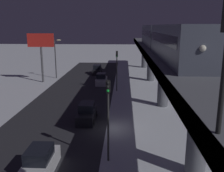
{
  "coord_description": "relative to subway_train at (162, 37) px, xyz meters",
  "views": [
    {
      "loc": [
        -1.32,
        24.08,
        10.21
      ],
      "look_at": [
        0.46,
        -12.79,
        1.4
      ],
      "focal_mm": 40.55,
      "sensor_mm": 36.0,
      "label": 1
    }
  ],
  "objects": [
    {
      "name": "traffic_light_near",
      "position": [
        6.2,
        17.29,
        -4.5
      ],
      "size": [
        0.32,
        0.44,
        6.4
      ],
      "color": "#2D2D2D",
      "rests_on": "ground_plane"
    },
    {
      "name": "commercial_billboard",
      "position": [
        20.09,
        -10.27,
        -1.87
      ],
      "size": [
        4.8,
        0.36,
        8.9
      ],
      "color": "#4C4C51",
      "rests_on": "ground_plane"
    },
    {
      "name": "subway_train",
      "position": [
        0.0,
        0.0,
        0.0
      ],
      "size": [
        2.94,
        36.87,
        3.4
      ],
      "color": "#4C5160",
      "rests_on": "elevated_railway"
    },
    {
      "name": "street_lamp_far",
      "position": [
        18.37,
        -14.06,
        -3.89
      ],
      "size": [
        1.35,
        0.44,
        7.65
      ],
      "color": "#38383D",
      "rests_on": "ground_plane"
    },
    {
      "name": "sedan_white",
      "position": [
        10.9,
        19.3,
        -7.9
      ],
      "size": [
        1.8,
        4.56,
        1.97
      ],
      "rotation": [
        0.0,
        0.0,
        3.14
      ],
      "color": "silver",
      "rests_on": "ground_plane"
    },
    {
      "name": "sedan_black_2",
      "position": [
        10.9,
        -18.93,
        -7.9
      ],
      "size": [
        1.8,
        4.31,
        1.97
      ],
      "rotation": [
        0.0,
        0.0,
        3.14
      ],
      "color": "black",
      "rests_on": "ground_plane"
    },
    {
      "name": "elevated_railway",
      "position": [
        0.09,
        10.94,
        -2.71
      ],
      "size": [
        5.0,
        94.23,
        6.92
      ],
      "color": "slate",
      "rests_on": "ground_plane"
    },
    {
      "name": "sedan_black",
      "position": [
        9.1,
        8.74,
        -7.92
      ],
      "size": [
        1.91,
        4.59,
        1.97
      ],
      "rotation": [
        0.0,
        0.0,
        3.14
      ],
      "color": "black",
      "rests_on": "ground_plane"
    },
    {
      "name": "ground_plane",
      "position": [
        6.38,
        10.94,
        -8.7
      ],
      "size": [
        240.0,
        240.0,
        0.0
      ],
      "primitive_type": "plane",
      "color": "silver"
    },
    {
      "name": "sedan_silver",
      "position": [
        9.1,
        -9.13,
        -7.9
      ],
      "size": [
        1.8,
        4.36,
        1.97
      ],
      "rotation": [
        0.0,
        0.0,
        3.14
      ],
      "color": "#B2B2B7",
      "rests_on": "ground_plane"
    },
    {
      "name": "traffic_light_mid",
      "position": [
        6.2,
        -4.4,
        -4.5
      ],
      "size": [
        0.32,
        0.44,
        6.4
      ],
      "color": "#2D2D2D",
      "rests_on": "ground_plane"
    },
    {
      "name": "avenue_asphalt",
      "position": [
        12.3,
        10.94,
        -8.7
      ],
      "size": [
        11.0,
        94.23,
        0.01
      ],
      "primitive_type": "cube",
      "color": "#28282D",
      "rests_on": "ground_plane"
    }
  ]
}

